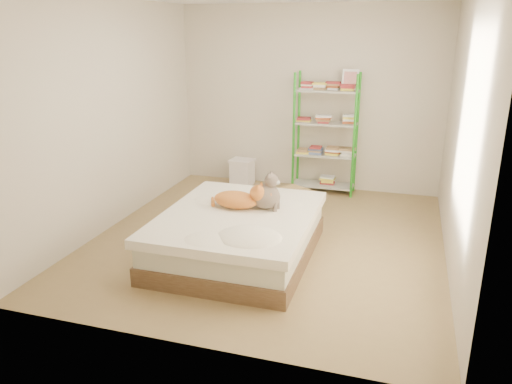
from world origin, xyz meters
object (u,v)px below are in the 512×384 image
at_px(white_bin, 242,172).
at_px(grey_cat, 265,191).
at_px(orange_cat, 236,198).
at_px(shelf_unit, 326,131).
at_px(bed, 238,235).
at_px(cardboard_box, 294,202).

bearing_deg(white_bin, grey_cat, -65.62).
distance_m(orange_cat, shelf_unit, 2.35).
xyz_separation_m(bed, white_bin, (-0.76, 2.38, -0.04)).
bearing_deg(grey_cat, white_bin, 29.21).
relative_size(bed, orange_cat, 3.30).
distance_m(grey_cat, shelf_unit, 2.22).
bearing_deg(orange_cat, grey_cat, 15.49).
distance_m(orange_cat, grey_cat, 0.32).
xyz_separation_m(orange_cat, white_bin, (-0.68, 2.24, -0.39)).
bearing_deg(shelf_unit, cardboard_box, -101.15).
bearing_deg(cardboard_box, shelf_unit, 111.39).
bearing_deg(bed, cardboard_box, 78.57).
bearing_deg(orange_cat, cardboard_box, 76.29).
relative_size(grey_cat, shelf_unit, 0.23).
height_order(orange_cat, white_bin, orange_cat).
relative_size(orange_cat, grey_cat, 1.45).
height_order(grey_cat, white_bin, grey_cat).
bearing_deg(bed, grey_cat, 43.35).
relative_size(grey_cat, white_bin, 1.00).
bearing_deg(orange_cat, bed, -61.36).
relative_size(cardboard_box, white_bin, 1.55).
bearing_deg(white_bin, orange_cat, -73.00).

